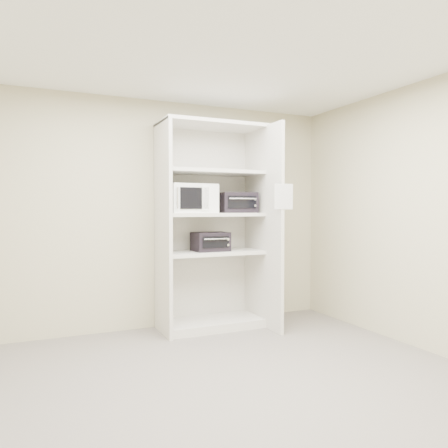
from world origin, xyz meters
name	(u,v)px	position (x,y,z in m)	size (l,w,h in m)	color
floor	(222,390)	(0.00, 0.00, 0.00)	(4.50, 4.00, 0.01)	slate
ceiling	(222,40)	(0.00, 0.00, 2.70)	(4.50, 4.00, 0.01)	white
wall_back	(154,215)	(0.00, 2.00, 1.35)	(4.50, 0.02, 2.70)	#B9B190
wall_right	(431,216)	(2.25, 0.00, 1.35)	(0.02, 4.00, 2.70)	#B9B190
shelving_unit	(215,233)	(0.67, 1.70, 1.13)	(1.24, 0.92, 2.42)	silver
microwave	(189,199)	(0.34, 1.70, 1.54)	(0.55, 0.42, 0.33)	white
toaster_oven_upper	(238,203)	(0.96, 1.70, 1.49)	(0.42, 0.32, 0.24)	black
toaster_oven_lower	(210,242)	(0.59, 1.68, 1.03)	(0.40, 0.30, 0.22)	black
paper_sign	(284,197)	(1.23, 1.07, 1.55)	(0.22, 0.01, 0.28)	white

